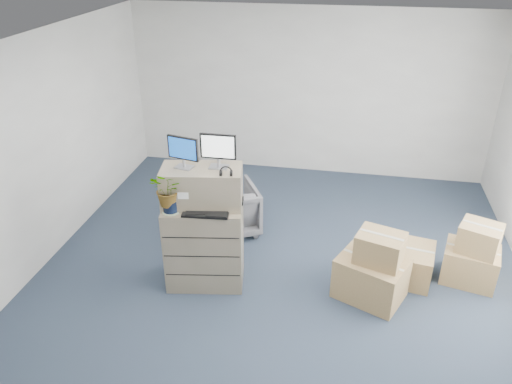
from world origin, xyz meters
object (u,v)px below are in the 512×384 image
monitor_right (218,149)px  filing_cabinet_lower (205,244)px  potted_plant (169,193)px  monitor_left (183,151)px  office_chair (229,207)px  water_bottle (210,195)px  keyboard (206,213)px

monitor_right → filing_cabinet_lower: bearing=-149.3°
filing_cabinet_lower → monitor_right: (0.18, 0.11, 1.19)m
filing_cabinet_lower → potted_plant: (-0.31, -0.19, 0.75)m
monitor_left → office_chair: bearing=92.5°
potted_plant → office_chair: (0.32, 1.36, -0.89)m
filing_cabinet_lower → office_chair: (0.01, 1.17, -0.14)m
water_bottle → potted_plant: 0.47m
filing_cabinet_lower → monitor_right: size_ratio=2.63×
monitor_right → keyboard: monitor_right is taller
monitor_left → office_chair: monitor_left is taller
monitor_left → potted_plant: monitor_left is taller
keyboard → water_bottle: bearing=88.7°
filing_cabinet_lower → keyboard: keyboard is taller
keyboard → water_bottle: 0.26m
filing_cabinet_lower → office_chair: 1.17m
monitor_left → office_chair: 1.75m
monitor_left → water_bottle: bearing=20.4°
monitor_left → monitor_right: monitor_right is taller
monitor_right → water_bottle: (-0.11, -0.04, -0.55)m
water_bottle → keyboard: bearing=-86.1°
monitor_left → water_bottle: monitor_left is taller
monitor_left → monitor_right: size_ratio=0.92×
water_bottle → monitor_left: bearing=-172.6°
water_bottle → office_chair: (-0.06, 1.10, -0.78)m
filing_cabinet_lower → keyboard: (0.09, -0.17, 0.54)m
potted_plant → office_chair: size_ratio=0.65×
filing_cabinet_lower → office_chair: filing_cabinet_lower is taller
water_bottle → office_chair: 1.35m
keyboard → filing_cabinet_lower: bearing=112.7°
water_bottle → filing_cabinet_lower: bearing=-136.7°
filing_cabinet_lower → water_bottle: water_bottle is taller
monitor_right → water_bottle: 0.57m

